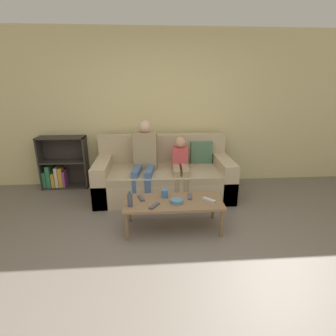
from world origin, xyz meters
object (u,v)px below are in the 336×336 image
Objects in this scene: couch at (164,177)px; bookshelf at (62,166)px; cup_near at (165,193)px; tv_remote_0 at (190,196)px; bottle at (130,200)px; person_adult at (145,155)px; snack_bowl at (177,201)px; coffee_table at (173,204)px; tv_remote_3 at (141,198)px; tv_remote_2 at (154,206)px; person_child at (180,165)px; tv_remote_1 at (209,200)px.

bookshelf is at bearing 165.41° from couch.
tv_remote_0 is (0.32, -0.02, -0.04)m from cup_near.
couch is at bearing 68.20° from bottle.
bottle is at bearing -90.84° from person_adult.
person_adult is (-0.30, -0.10, 0.40)m from couch.
couch is 13.66× the size of snack_bowl.
bottle is at bearing -111.80° from couch.
tv_remote_3 reaches higher than coffee_table.
tv_remote_3 is (-0.16, 0.22, 0.00)m from tv_remote_2.
person_adult reaches higher than coffee_table.
snack_bowl is (-0.16, -0.97, -0.15)m from person_child.
tv_remote_0 is (0.22, 0.10, 0.05)m from coffee_table.
tv_remote_1 is 0.68m from tv_remote_2.
person_child is at bearing 98.07° from tv_remote_0.
coffee_table is 1.10m from person_adult.
snack_bowl is (0.04, -0.05, 0.06)m from coffee_table.
tv_remote_1 is (0.22, -0.12, 0.00)m from tv_remote_0.
person_child reaches higher than couch.
person_adult is (-0.35, 0.98, 0.35)m from coffee_table.
snack_bowl is at bearing -85.73° from couch.
cup_near is 0.66× the size of snack_bowl.
coffee_table is at bearing 126.51° from snack_bowl.
person_adult is 11.95× the size of cup_near.
coffee_table is 11.79× the size of cup_near.
couch is at bearing -14.59° from bookshelf.
tv_remote_1 is at bearing -14.55° from cup_near.
tv_remote_1 is (0.49, -1.10, 0.09)m from couch.
tv_remote_0 is at bearing -35.48° from bookshelf.
person_adult is at bearing 129.43° from tv_remote_0.
coffee_table is at bearing -149.24° from tv_remote_0.
coffee_table is 0.54m from bottle.
tv_remote_3 is (-0.83, 0.11, 0.00)m from tv_remote_1.
tv_remote_1 is at bearing 43.95° from tv_remote_2.
person_adult reaches higher than bottle.
couch is at bearing 94.27° from snack_bowl.
tv_remote_0 is at bearing -75.03° from couch.
bookshelf is 8.80× the size of cup_near.
person_adult is 7.83× the size of snack_bowl.
bookshelf is at bearing 100.41° from tv_remote_1.
tv_remote_0 reaches higher than coffee_table.
couch is 0.39m from person_child.
bottle is (1.29, -1.64, 0.10)m from bookshelf.
tv_remote_1 is at bearing -66.20° from couch.
person_adult is at bearing -161.55° from couch.
bookshelf is 2.44m from snack_bowl.
person_child is at bearing 1.89° from person_adult.
tv_remote_0 is at bearing 14.85° from bottle.
tv_remote_1 is at bearing -34.77° from bookshelf.
coffee_table is 0.44m from tv_remote_1.
tv_remote_3 is at bearing -121.32° from person_child.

